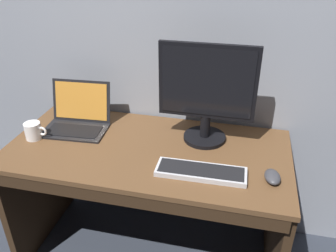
% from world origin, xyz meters
% --- Properties ---
extents(ground_plane, '(14.00, 14.00, 0.00)m').
position_xyz_m(ground_plane, '(0.00, 0.00, 0.00)').
color(ground_plane, '#2D333D').
extents(desk, '(1.44, 0.70, 0.75)m').
position_xyz_m(desk, '(0.00, -0.01, 0.53)').
color(desk, brown).
rests_on(desk, ground).
extents(laptop_black, '(0.36, 0.29, 0.24)m').
position_xyz_m(laptop_black, '(-0.44, 0.12, 0.81)').
color(laptop_black, black).
rests_on(laptop_black, desk).
extents(external_monitor, '(0.48, 0.22, 0.52)m').
position_xyz_m(external_monitor, '(0.27, 0.14, 1.01)').
color(external_monitor, black).
rests_on(external_monitor, desk).
extents(wired_keyboard, '(0.41, 0.14, 0.03)m').
position_xyz_m(wired_keyboard, '(0.30, -0.16, 0.76)').
color(wired_keyboard, '#BCBCC1').
rests_on(wired_keyboard, desk).
extents(computer_mouse, '(0.08, 0.12, 0.04)m').
position_xyz_m(computer_mouse, '(0.61, -0.13, 0.77)').
color(computer_mouse, '#38383D').
rests_on(computer_mouse, desk).
extents(coffee_mug, '(0.12, 0.09, 0.09)m').
position_xyz_m(coffee_mug, '(-0.61, -0.05, 0.79)').
color(coffee_mug, white).
rests_on(coffee_mug, desk).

